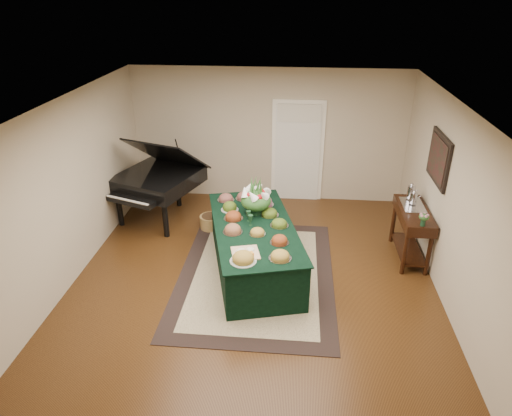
# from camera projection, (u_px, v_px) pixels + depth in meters

# --- Properties ---
(ground) EXTENTS (6.00, 6.00, 0.00)m
(ground) POSITION_uv_depth(u_px,v_px,m) (254.00, 277.00, 7.13)
(ground) COLOR black
(ground) RESTS_ON ground
(area_rug) EXTENTS (2.39, 3.35, 0.01)m
(area_rug) POSITION_uv_depth(u_px,v_px,m) (256.00, 274.00, 7.17)
(area_rug) COLOR black
(area_rug) RESTS_ON ground
(kitchen_doorway) EXTENTS (1.05, 0.07, 2.10)m
(kitchen_doorway) POSITION_uv_depth(u_px,v_px,m) (297.00, 153.00, 9.28)
(kitchen_doorway) COLOR white
(kitchen_doorway) RESTS_ON ground
(buffet_table) EXTENTS (1.80, 2.77, 0.78)m
(buffet_table) POSITION_uv_depth(u_px,v_px,m) (254.00, 247.00, 7.18)
(buffet_table) COLOR black
(buffet_table) RESTS_ON ground
(food_platters) EXTENTS (1.31, 2.44, 0.13)m
(food_platters) POSITION_uv_depth(u_px,v_px,m) (253.00, 219.00, 7.08)
(food_platters) COLOR silver
(food_platters) RESTS_ON buffet_table
(cutting_board) EXTENTS (0.45, 0.45, 0.10)m
(cutting_board) POSITION_uv_depth(u_px,v_px,m) (245.00, 251.00, 6.27)
(cutting_board) COLOR tan
(cutting_board) RESTS_ON buffet_table
(green_goblets) EXTENTS (0.12, 0.21, 0.18)m
(green_goblets) POSITION_uv_depth(u_px,v_px,m) (250.00, 218.00, 7.03)
(green_goblets) COLOR #14331D
(green_goblets) RESTS_ON buffet_table
(floral_centerpiece) EXTENTS (0.50, 0.50, 0.50)m
(floral_centerpiece) POSITION_uv_depth(u_px,v_px,m) (256.00, 197.00, 7.23)
(floral_centerpiece) COLOR #14331D
(floral_centerpiece) RESTS_ON buffet_table
(grand_piano) EXTENTS (1.81, 1.90, 1.65)m
(grand_piano) POSITION_uv_depth(u_px,v_px,m) (158.00, 179.00, 8.54)
(grand_piano) COLOR black
(grand_piano) RESTS_ON ground
(wicker_basket) EXTENTS (0.40, 0.40, 0.25)m
(wicker_basket) POSITION_uv_depth(u_px,v_px,m) (211.00, 222.00, 8.50)
(wicker_basket) COLOR olive
(wicker_basket) RESTS_ON ground
(mahogany_sideboard) EXTENTS (0.45, 1.20, 0.88)m
(mahogany_sideboard) POSITION_uv_depth(u_px,v_px,m) (413.00, 221.00, 7.35)
(mahogany_sideboard) COLOR black
(mahogany_sideboard) RESTS_ON ground
(tea_service) EXTENTS (0.34, 0.58, 0.30)m
(tea_service) POSITION_uv_depth(u_px,v_px,m) (412.00, 196.00, 7.44)
(tea_service) COLOR silver
(tea_service) RESTS_ON mahogany_sideboard
(pink_bouquet) EXTENTS (0.16, 0.16, 0.21)m
(pink_bouquet) POSITION_uv_depth(u_px,v_px,m) (424.00, 217.00, 6.73)
(pink_bouquet) COLOR #14331D
(pink_bouquet) RESTS_ON mahogany_sideboard
(wall_painting) EXTENTS (0.05, 0.95, 0.75)m
(wall_painting) POSITION_uv_depth(u_px,v_px,m) (439.00, 159.00, 6.86)
(wall_painting) COLOR black
(wall_painting) RESTS_ON ground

